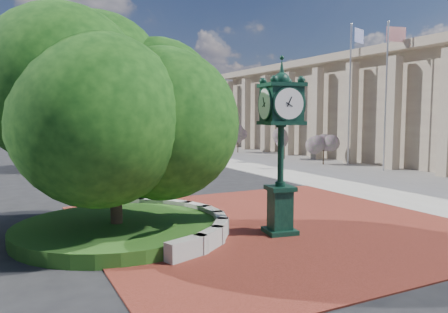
% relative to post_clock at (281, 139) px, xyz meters
% --- Properties ---
extents(ground, '(200.00, 200.00, 0.00)m').
position_rel_post_clock_xyz_m(ground, '(0.46, 2.11, -2.95)').
color(ground, black).
rests_on(ground, ground).
extents(plaza, '(12.00, 12.00, 0.04)m').
position_rel_post_clock_xyz_m(plaza, '(0.46, 1.11, -2.93)').
color(plaza, maroon).
rests_on(plaza, ground).
extents(sidewalk, '(20.00, 50.00, 0.04)m').
position_rel_post_clock_xyz_m(sidewalk, '(16.46, 12.11, -2.93)').
color(sidewalk, '#9E9B93').
rests_on(sidewalk, ground).
extents(planter_wall, '(2.96, 6.77, 0.54)m').
position_rel_post_clock_xyz_m(planter_wall, '(-2.25, 2.11, -2.68)').
color(planter_wall, '#9E9B93').
rests_on(planter_wall, ground).
extents(grass_bed, '(6.10, 6.10, 0.40)m').
position_rel_post_clock_xyz_m(grass_bed, '(-4.54, 2.11, -2.75)').
color(grass_bed, '#1F4B15').
rests_on(grass_bed, ground).
extents(civic_building, '(17.35, 44.00, 8.60)m').
position_rel_post_clock_xyz_m(civic_building, '(24.06, 14.11, 1.38)').
color(civic_building, gray).
rests_on(civic_building, ground).
extents(overpass, '(90.00, 12.00, 7.50)m').
position_rel_post_clock_xyz_m(overpass, '(0.24, 72.11, 3.59)').
color(overpass, '#9E9B93').
rests_on(overpass, ground).
extents(tree_planter, '(5.20, 5.20, 6.33)m').
position_rel_post_clock_xyz_m(tree_planter, '(-4.54, 2.11, 0.78)').
color(tree_planter, '#38281C').
rests_on(tree_planter, ground).
extents(tree_street, '(4.40, 4.40, 5.45)m').
position_rel_post_clock_xyz_m(tree_street, '(-3.54, 20.11, 0.29)').
color(tree_street, '#38281C').
rests_on(tree_street, ground).
extents(post_clock, '(1.27, 1.27, 5.36)m').
position_rel_post_clock_xyz_m(post_clock, '(0.00, 0.00, 0.00)').
color(post_clock, black).
rests_on(post_clock, ground).
extents(parked_car, '(3.15, 4.75, 1.50)m').
position_rel_post_clock_xyz_m(parked_car, '(0.78, 39.37, -2.20)').
color(parked_car, '#520B11').
rests_on(parked_car, ground).
extents(flagpole_a, '(1.50, 0.32, 9.71)m').
position_rel_post_clock_xyz_m(flagpole_a, '(14.72, 9.67, 2.03)').
color(flagpole_a, silver).
rests_on(flagpole_a, ground).
extents(flagpole_b, '(1.58, 0.57, 10.40)m').
position_rel_post_clock_xyz_m(flagpole_b, '(15.46, 13.80, 2.38)').
color(flagpole_b, silver).
rests_on(flagpole_b, ground).
extents(street_lamp_near, '(1.77, 0.71, 8.11)m').
position_rel_post_clock_xyz_m(street_lamp_near, '(2.50, 30.55, 1.81)').
color(street_lamp_near, slate).
rests_on(street_lamp_near, ground).
extents(street_lamp_far, '(1.89, 0.75, 8.67)m').
position_rel_post_clock_xyz_m(street_lamp_far, '(-3.71, 46.42, 2.13)').
color(street_lamp_far, slate).
rests_on(street_lamp_far, ground).
extents(shrub_near, '(1.20, 1.20, 2.20)m').
position_rel_post_clock_xyz_m(shrub_near, '(13.70, 14.51, -1.35)').
color(shrub_near, '#38281C').
rests_on(shrub_near, ground).
extents(shrub_mid, '(1.20, 1.20, 2.20)m').
position_rel_post_clock_xyz_m(shrub_mid, '(13.42, 19.19, -1.35)').
color(shrub_mid, '#38281C').
rests_on(shrub_mid, ground).
extents(shrub_far, '(1.20, 1.20, 2.20)m').
position_rel_post_clock_xyz_m(shrub_far, '(13.10, 26.71, -1.35)').
color(shrub_far, '#38281C').
rests_on(shrub_far, ground).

